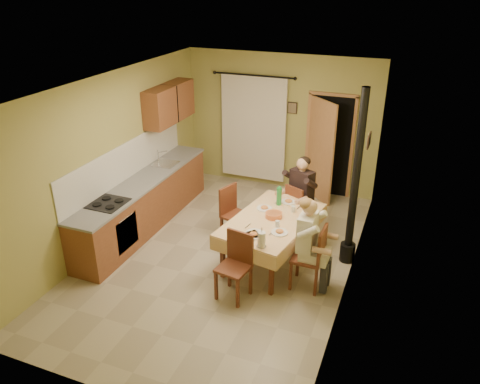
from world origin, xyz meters
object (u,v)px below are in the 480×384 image
at_px(dining_table, 271,240).
at_px(chair_near, 234,279).
at_px(chair_right, 308,269).
at_px(chair_far, 298,218).
at_px(man_right, 309,234).
at_px(chair_left, 236,225).
at_px(stove_flue, 353,203).
at_px(man_far, 301,187).

relative_size(dining_table, chair_near, 2.04).
xyz_separation_m(chair_near, chair_right, (0.91, 0.62, 0.00)).
xyz_separation_m(chair_far, man_right, (0.52, -1.48, 0.59)).
bearing_deg(man_right, dining_table, 57.93).
bearing_deg(chair_left, chair_near, 39.24).
bearing_deg(man_right, chair_near, 125.50).
height_order(chair_near, stove_flue, stove_flue).
bearing_deg(man_right, chair_right, -90.00).
distance_m(chair_far, stove_flue, 1.35).
bearing_deg(chair_right, dining_table, 58.47).
bearing_deg(chair_left, man_right, 78.78).
bearing_deg(stove_flue, chair_right, -115.77).
distance_m(chair_near, man_right, 1.24).
height_order(chair_left, stove_flue, stove_flue).
bearing_deg(stove_flue, man_right, -116.53).
bearing_deg(stove_flue, chair_far, 149.09).
relative_size(chair_far, man_far, 0.67).
bearing_deg(stove_flue, chair_left, -177.72).
height_order(chair_far, man_far, man_far).
bearing_deg(chair_near, dining_table, -91.51).
height_order(chair_near, chair_left, chair_left).
distance_m(dining_table, man_far, 1.17).
distance_m(dining_table, stove_flue, 1.38).
height_order(chair_far, chair_right, chair_right).
relative_size(dining_table, man_far, 1.43).
xyz_separation_m(dining_table, chair_near, (-0.21, -1.07, -0.09)).
bearing_deg(chair_left, man_far, 144.17).
bearing_deg(man_far, stove_flue, -6.40).
distance_m(chair_far, chair_left, 1.13).
bearing_deg(dining_table, chair_left, 163.46).
distance_m(chair_far, man_right, 1.67).
xyz_separation_m(chair_right, stove_flue, (0.43, 0.90, 0.73)).
bearing_deg(stove_flue, chair_near, -131.60).
xyz_separation_m(chair_far, man_far, (0.01, 0.01, 0.59)).
bearing_deg(chair_right, chair_near, 125.05).
height_order(man_far, man_right, same).
bearing_deg(chair_left, stove_flue, 110.66).
distance_m(chair_near, stove_flue, 2.15).
relative_size(chair_near, man_far, 0.70).
bearing_deg(chair_far, chair_right, -44.85).
bearing_deg(man_right, man_far, 20.14).
distance_m(dining_table, chair_near, 1.09).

